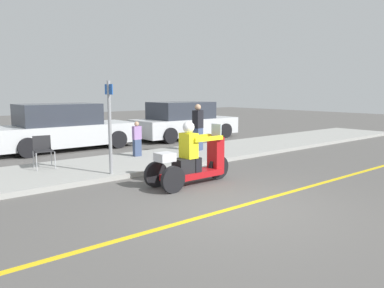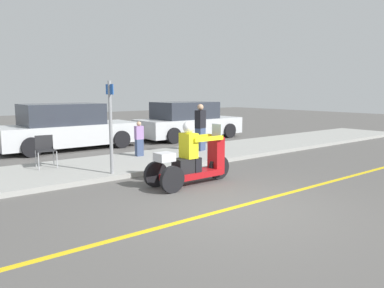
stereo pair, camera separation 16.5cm
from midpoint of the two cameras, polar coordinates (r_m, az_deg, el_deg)
name	(u,v)px [view 2 (the right image)]	position (r m, az deg, el deg)	size (l,w,h in m)	color
ground_plane	(233,208)	(6.86, 6.94, -9.66)	(60.00, 60.00, 0.00)	#565451
lane_stripe	(252,203)	(7.20, 9.73, -8.82)	(24.00, 0.12, 0.01)	gold
sidewalk_strip	(115,165)	(10.49, -11.19, -3.18)	(28.00, 2.80, 0.12)	#9E9E99
motorcycle_trike	(192,162)	(8.36, 0.60, -2.74)	(2.14, 0.72, 1.43)	black
spectator_mid_group	(139,139)	(11.43, -7.65, 0.70)	(0.25, 0.16, 1.05)	#38476B
spectator_by_tree	(200,128)	(12.37, 1.66, 2.42)	(0.42, 0.33, 1.54)	#38476B
folding_chair_curbside	(45,148)	(10.37, -21.06, -0.54)	(0.52, 0.52, 0.82)	#A5A8AD
parked_car_lot_far	(67,128)	(14.11, -18.19, 2.34)	(4.86, 2.09, 1.64)	silver
parked_car_lot_right	(188,121)	(16.47, -0.36, 3.47)	(4.72, 2.12, 1.61)	silver
street_sign	(111,124)	(9.01, -11.79, 3.05)	(0.08, 0.36, 2.20)	gray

